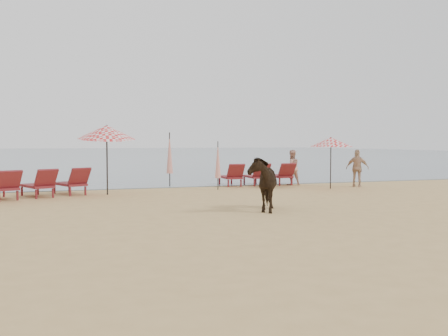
{
  "coord_description": "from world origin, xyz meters",
  "views": [
    {
      "loc": [
        -5.52,
        -11.12,
        1.99
      ],
      "look_at": [
        0.0,
        5.0,
        1.1
      ],
      "focal_mm": 40.0,
      "sensor_mm": 36.0,
      "label": 1
    }
  ],
  "objects_px": {
    "lounger_cluster_left": "(40,184)",
    "lounger_cluster_right": "(257,175)",
    "umbrella_closed_right": "(170,153)",
    "cow": "(262,183)",
    "umbrella_closed_left": "(218,160)",
    "umbrella_open_left_b": "(107,132)",
    "beachgoer_right_b": "(357,168)",
    "umbrella_open_right": "(331,142)",
    "beachgoer_right_a": "(292,168)"
  },
  "relations": [
    {
      "from": "umbrella_closed_left",
      "to": "umbrella_open_left_b",
      "type": "bearing_deg",
      "value": -173.0
    },
    {
      "from": "umbrella_open_left_b",
      "to": "umbrella_open_right",
      "type": "relative_size",
      "value": 1.24
    },
    {
      "from": "umbrella_closed_left",
      "to": "beachgoer_right_a",
      "type": "bearing_deg",
      "value": 14.73
    },
    {
      "from": "lounger_cluster_right",
      "to": "umbrella_closed_right",
      "type": "relative_size",
      "value": 1.34
    },
    {
      "from": "lounger_cluster_left",
      "to": "umbrella_closed_left",
      "type": "bearing_deg",
      "value": -17.35
    },
    {
      "from": "umbrella_open_left_b",
      "to": "cow",
      "type": "xyz_separation_m",
      "value": [
        3.81,
        -5.84,
        -1.56
      ]
    },
    {
      "from": "lounger_cluster_left",
      "to": "beachgoer_right_a",
      "type": "bearing_deg",
      "value": -13.88
    },
    {
      "from": "umbrella_open_left_b",
      "to": "umbrella_closed_left",
      "type": "xyz_separation_m",
      "value": [
        4.57,
        0.56,
        -1.12
      ]
    },
    {
      "from": "lounger_cluster_left",
      "to": "umbrella_open_right",
      "type": "relative_size",
      "value": 1.68
    },
    {
      "from": "lounger_cluster_left",
      "to": "cow",
      "type": "bearing_deg",
      "value": -65.52
    },
    {
      "from": "lounger_cluster_right",
      "to": "umbrella_closed_right",
      "type": "distance_m",
      "value": 4.1
    },
    {
      "from": "lounger_cluster_right",
      "to": "beachgoer_right_b",
      "type": "xyz_separation_m",
      "value": [
        3.95,
        -2.06,
        0.35
      ]
    },
    {
      "from": "umbrella_open_left_b",
      "to": "umbrella_closed_right",
      "type": "distance_m",
      "value": 4.1
    },
    {
      "from": "cow",
      "to": "beachgoer_right_b",
      "type": "height_order",
      "value": "beachgoer_right_b"
    },
    {
      "from": "umbrella_closed_left",
      "to": "umbrella_closed_right",
      "type": "relative_size",
      "value": 0.83
    },
    {
      "from": "beachgoer_right_a",
      "to": "umbrella_open_left_b",
      "type": "bearing_deg",
      "value": 12.33
    },
    {
      "from": "lounger_cluster_left",
      "to": "beachgoer_right_b",
      "type": "xyz_separation_m",
      "value": [
        13.25,
        -0.07,
        0.34
      ]
    },
    {
      "from": "umbrella_closed_right",
      "to": "beachgoer_right_b",
      "type": "bearing_deg",
      "value": -19.68
    },
    {
      "from": "lounger_cluster_right",
      "to": "umbrella_open_right",
      "type": "xyz_separation_m",
      "value": [
        2.33,
        -2.51,
        1.5
      ]
    },
    {
      "from": "cow",
      "to": "beachgoer_right_a",
      "type": "height_order",
      "value": "beachgoer_right_a"
    },
    {
      "from": "umbrella_open_left_b",
      "to": "umbrella_closed_right",
      "type": "xyz_separation_m",
      "value": [
        3.0,
        2.66,
        -0.87
      ]
    },
    {
      "from": "lounger_cluster_left",
      "to": "beachgoer_right_a",
      "type": "xyz_separation_m",
      "value": [
        10.89,
        1.67,
        0.32
      ]
    },
    {
      "from": "umbrella_closed_right",
      "to": "beachgoer_right_b",
      "type": "height_order",
      "value": "umbrella_closed_right"
    },
    {
      "from": "umbrella_open_left_b",
      "to": "umbrella_open_right",
      "type": "bearing_deg",
      "value": -9.85
    },
    {
      "from": "lounger_cluster_left",
      "to": "lounger_cluster_right",
      "type": "height_order",
      "value": "lounger_cluster_left"
    },
    {
      "from": "umbrella_open_right",
      "to": "beachgoer_right_b",
      "type": "bearing_deg",
      "value": 1.45
    },
    {
      "from": "umbrella_open_left_b",
      "to": "beachgoer_right_b",
      "type": "bearing_deg",
      "value": -6.92
    },
    {
      "from": "beachgoer_right_b",
      "to": "umbrella_open_right",
      "type": "bearing_deg",
      "value": 50.71
    },
    {
      "from": "beachgoer_right_b",
      "to": "umbrella_closed_left",
      "type": "bearing_deg",
      "value": 28.76
    },
    {
      "from": "beachgoer_right_b",
      "to": "beachgoer_right_a",
      "type": "bearing_deg",
      "value": -1.26
    },
    {
      "from": "lounger_cluster_left",
      "to": "lounger_cluster_right",
      "type": "distance_m",
      "value": 9.5
    },
    {
      "from": "lounger_cluster_left",
      "to": "lounger_cluster_right",
      "type": "relative_size",
      "value": 1.14
    },
    {
      "from": "umbrella_open_left_b",
      "to": "beachgoer_right_b",
      "type": "xyz_separation_m",
      "value": [
        10.86,
        -0.15,
        -1.53
      ]
    },
    {
      "from": "cow",
      "to": "umbrella_open_left_b",
      "type": "bearing_deg",
      "value": 144.71
    },
    {
      "from": "umbrella_open_right",
      "to": "umbrella_closed_left",
      "type": "xyz_separation_m",
      "value": [
        -4.66,
        1.17,
        -0.74
      ]
    },
    {
      "from": "umbrella_open_left_b",
      "to": "umbrella_closed_left",
      "type": "bearing_deg",
      "value": 0.89
    },
    {
      "from": "cow",
      "to": "lounger_cluster_left",
      "type": "bearing_deg",
      "value": 158.68
    },
    {
      "from": "umbrella_open_left_b",
      "to": "beachgoer_right_a",
      "type": "bearing_deg",
      "value": 4.51
    },
    {
      "from": "lounger_cluster_right",
      "to": "umbrella_open_left_b",
      "type": "xyz_separation_m",
      "value": [
        -6.9,
        -1.9,
        1.87
      ]
    },
    {
      "from": "umbrella_open_left_b",
      "to": "umbrella_open_right",
      "type": "xyz_separation_m",
      "value": [
        9.23,
        -0.6,
        -0.38
      ]
    },
    {
      "from": "beachgoer_right_b",
      "to": "cow",
      "type": "bearing_deg",
      "value": 74.16
    },
    {
      "from": "beachgoer_right_a",
      "to": "beachgoer_right_b",
      "type": "height_order",
      "value": "beachgoer_right_b"
    },
    {
      "from": "umbrella_closed_left",
      "to": "cow",
      "type": "distance_m",
      "value": 6.46
    },
    {
      "from": "lounger_cluster_left",
      "to": "lounger_cluster_right",
      "type": "xyz_separation_m",
      "value": [
        9.29,
        1.98,
        -0.01
      ]
    },
    {
      "from": "lounger_cluster_left",
      "to": "umbrella_closed_right",
      "type": "relative_size",
      "value": 1.53
    },
    {
      "from": "lounger_cluster_right",
      "to": "beachgoer_right_b",
      "type": "bearing_deg",
      "value": -25.5
    },
    {
      "from": "lounger_cluster_right",
      "to": "umbrella_open_right",
      "type": "distance_m",
      "value": 3.74
    },
    {
      "from": "lounger_cluster_right",
      "to": "beachgoer_right_b",
      "type": "height_order",
      "value": "beachgoer_right_b"
    },
    {
      "from": "umbrella_closed_right",
      "to": "umbrella_closed_left",
      "type": "bearing_deg",
      "value": -53.06
    },
    {
      "from": "cow",
      "to": "beachgoer_right_b",
      "type": "relative_size",
      "value": 1.13
    }
  ]
}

